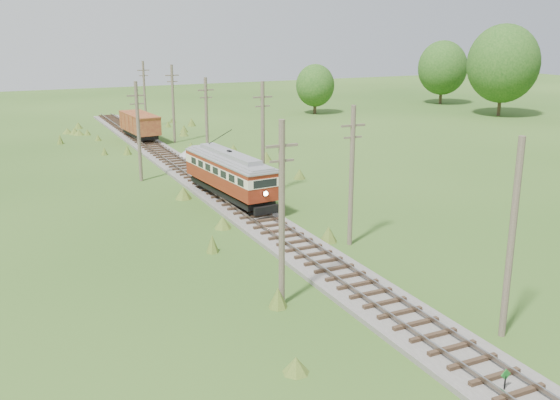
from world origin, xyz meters
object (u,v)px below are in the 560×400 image
gondola (140,124)px  streetcar (230,172)px  gravel_pile (193,152)px  switch_marker (505,380)px

gondola → streetcar: bearing=-94.1°
streetcar → gondola: size_ratio=1.39×
gondola → gravel_pile: gondola is taller
switch_marker → gravel_pile: gravel_pile is taller
gravel_pile → streetcar: bearing=-98.6°
streetcar → gravel_pile: (2.64, 17.56, -1.88)m
gondola → gravel_pile: size_ratio=2.30×
gondola → gravel_pile: (2.64, -12.07, -1.44)m
streetcar → gondola: bearing=85.2°
switch_marker → streetcar: (0.20, 28.48, 1.82)m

